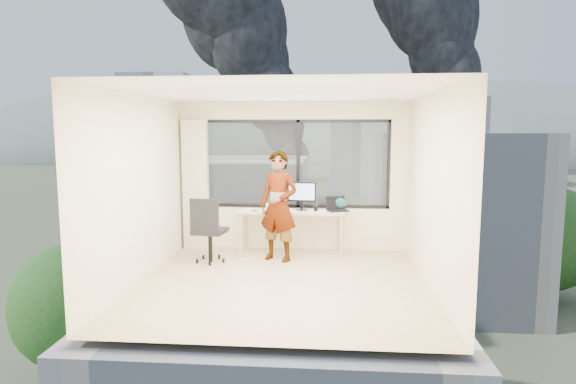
# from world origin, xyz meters

# --- Properties ---
(floor) EXTENTS (4.00, 4.00, 0.01)m
(floor) POSITION_xyz_m (0.00, 0.00, 0.00)
(floor) COLOR beige
(floor) RESTS_ON ground
(ceiling) EXTENTS (4.00, 4.00, 0.01)m
(ceiling) POSITION_xyz_m (0.00, 0.00, 2.60)
(ceiling) COLOR white
(ceiling) RESTS_ON ground
(wall_front) EXTENTS (4.00, 0.01, 2.60)m
(wall_front) POSITION_xyz_m (0.00, -2.00, 1.30)
(wall_front) COLOR #F4E3BC
(wall_front) RESTS_ON ground
(wall_left) EXTENTS (0.01, 4.00, 2.60)m
(wall_left) POSITION_xyz_m (-2.00, 0.00, 1.30)
(wall_left) COLOR #F4E3BC
(wall_left) RESTS_ON ground
(wall_right) EXTENTS (0.01, 4.00, 2.60)m
(wall_right) POSITION_xyz_m (2.00, 0.00, 1.30)
(wall_right) COLOR #F4E3BC
(wall_right) RESTS_ON ground
(window_wall) EXTENTS (3.30, 0.16, 1.55)m
(window_wall) POSITION_xyz_m (0.05, 2.00, 1.52)
(window_wall) COLOR black
(window_wall) RESTS_ON ground
(curtain) EXTENTS (0.45, 0.14, 2.30)m
(curtain) POSITION_xyz_m (-1.72, 1.88, 1.15)
(curtain) COLOR beige
(curtain) RESTS_ON floor
(desk) EXTENTS (1.80, 0.60, 0.75)m
(desk) POSITION_xyz_m (0.00, 1.66, 0.38)
(desk) COLOR tan
(desk) RESTS_ON floor
(chair) EXTENTS (0.62, 0.62, 1.08)m
(chair) POSITION_xyz_m (-1.26, 0.99, 0.54)
(chair) COLOR black
(chair) RESTS_ON floor
(person) EXTENTS (0.77, 0.64, 1.79)m
(person) POSITION_xyz_m (-0.17, 1.19, 0.90)
(person) COLOR #2D2D33
(person) RESTS_ON floor
(monitor) EXTENTS (0.50, 0.13, 0.49)m
(monitor) POSITION_xyz_m (0.18, 1.72, 1.00)
(monitor) COLOR black
(monitor) RESTS_ON desk
(game_console) EXTENTS (0.42, 0.39, 0.08)m
(game_console) POSITION_xyz_m (-0.29, 1.89, 0.79)
(game_console) COLOR white
(game_console) RESTS_ON desk
(laptop) EXTENTS (0.45, 0.46, 0.22)m
(laptop) POSITION_xyz_m (0.80, 1.65, 0.86)
(laptop) COLOR black
(laptop) RESTS_ON desk
(cellphone) EXTENTS (0.11, 0.06, 0.01)m
(cellphone) POSITION_xyz_m (-0.61, 1.55, 0.76)
(cellphone) COLOR black
(cellphone) RESTS_ON desk
(pen_cup) EXTENTS (0.09, 0.09, 0.09)m
(pen_cup) POSITION_xyz_m (0.42, 1.65, 0.80)
(pen_cup) COLOR black
(pen_cup) RESTS_ON desk
(handbag) EXTENTS (0.29, 0.16, 0.22)m
(handbag) POSITION_xyz_m (0.80, 1.82, 0.86)
(handbag) COLOR #0C4D42
(handbag) RESTS_ON desk
(exterior_ground) EXTENTS (400.00, 400.00, 0.04)m
(exterior_ground) POSITION_xyz_m (0.00, 120.00, -14.00)
(exterior_ground) COLOR #515B3D
(exterior_ground) RESTS_ON ground
(near_bldg_a) EXTENTS (16.00, 12.00, 14.00)m
(near_bldg_a) POSITION_xyz_m (-9.00, 30.00, -7.00)
(near_bldg_a) COLOR beige
(near_bldg_a) RESTS_ON exterior_ground
(near_bldg_b) EXTENTS (14.00, 13.00, 16.00)m
(near_bldg_b) POSITION_xyz_m (12.00, 38.00, -6.00)
(near_bldg_b) COLOR silver
(near_bldg_b) RESTS_ON exterior_ground
(far_tower_a) EXTENTS (14.00, 14.00, 28.00)m
(far_tower_a) POSITION_xyz_m (-35.00, 95.00, 0.00)
(far_tower_a) COLOR silver
(far_tower_a) RESTS_ON exterior_ground
(far_tower_b) EXTENTS (13.00, 13.00, 30.00)m
(far_tower_b) POSITION_xyz_m (8.00, 120.00, 1.00)
(far_tower_b) COLOR silver
(far_tower_b) RESTS_ON exterior_ground
(far_tower_c) EXTENTS (15.00, 15.00, 26.00)m
(far_tower_c) POSITION_xyz_m (45.00, 140.00, -1.00)
(far_tower_c) COLOR silver
(far_tower_c) RESTS_ON exterior_ground
(far_tower_d) EXTENTS (16.00, 14.00, 22.00)m
(far_tower_d) POSITION_xyz_m (-60.00, 150.00, -3.00)
(far_tower_d) COLOR silver
(far_tower_d) RESTS_ON exterior_ground
(hill_a) EXTENTS (288.00, 216.00, 90.00)m
(hill_a) POSITION_xyz_m (-120.00, 320.00, -14.00)
(hill_a) COLOR slate
(hill_a) RESTS_ON exterior_ground
(hill_b) EXTENTS (300.00, 220.00, 96.00)m
(hill_b) POSITION_xyz_m (100.00, 320.00, -14.00)
(hill_b) COLOR slate
(hill_b) RESTS_ON exterior_ground
(tree_a) EXTENTS (7.00, 7.00, 8.00)m
(tree_a) POSITION_xyz_m (-16.00, 22.00, -10.00)
(tree_a) COLOR #284E1A
(tree_a) RESTS_ON exterior_ground
(tree_b) EXTENTS (7.60, 7.60, 9.00)m
(tree_b) POSITION_xyz_m (4.00, 18.00, -9.50)
(tree_b) COLOR #284E1A
(tree_b) RESTS_ON exterior_ground
(tree_c) EXTENTS (8.40, 8.40, 10.00)m
(tree_c) POSITION_xyz_m (22.00, 40.00, -9.00)
(tree_c) COLOR #284E1A
(tree_c) RESTS_ON exterior_ground
(smoke_plume_a) EXTENTS (40.00, 24.00, 90.00)m
(smoke_plume_a) POSITION_xyz_m (-10.00, 150.00, 39.00)
(smoke_plume_a) COLOR black
(smoke_plume_a) RESTS_ON exterior_ground
(smoke_plume_b) EXTENTS (30.00, 18.00, 70.00)m
(smoke_plume_b) POSITION_xyz_m (55.00, 170.00, 27.00)
(smoke_plume_b) COLOR black
(smoke_plume_b) RESTS_ON exterior_ground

